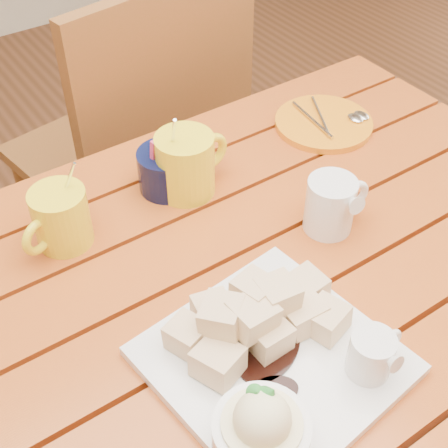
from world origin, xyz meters
TOP-DOWN VIEW (x-y plane):
  - table at (0.00, 0.00)m, footprint 1.20×0.79m
  - dessert_plate at (-0.05, -0.13)m, footprint 0.29×0.29m
  - coffee_mug_left at (-0.15, 0.22)m, footprint 0.11×0.08m
  - coffee_mug_right at (0.06, 0.22)m, footprint 0.13×0.09m
  - cream_pitcher at (0.19, 0.03)m, footprint 0.11×0.09m
  - sugar_caddy at (0.04, 0.25)m, footprint 0.09×0.09m
  - orange_saucer at (0.36, 0.24)m, footprint 0.18×0.18m
  - chair_far at (0.19, 0.64)m, footprint 0.51×0.51m

SIDE VIEW (x-z plane):
  - chair_far at x=0.19m, z-range 0.06..1.01m
  - table at x=0.00m, z-range 0.27..1.02m
  - orange_saucer at x=0.36m, z-range 0.75..0.77m
  - dessert_plate at x=-0.05m, z-range 0.73..0.84m
  - sugar_caddy at x=0.04m, z-range 0.74..0.84m
  - cream_pitcher at x=0.19m, z-range 0.75..0.84m
  - coffee_mug_left at x=-0.15m, z-range 0.73..0.86m
  - coffee_mug_right at x=0.06m, z-range 0.73..0.88m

